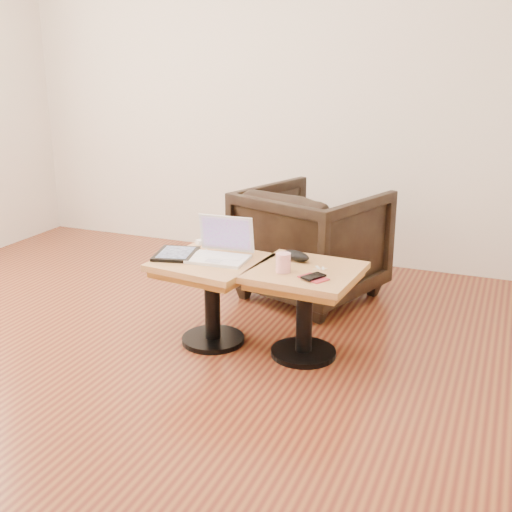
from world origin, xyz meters
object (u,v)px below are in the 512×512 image
at_px(laptop, 221,250).
at_px(side_table_left, 212,280).
at_px(armchair, 312,243).
at_px(side_table_right, 305,291).
at_px(striped_cup, 283,263).

bearing_deg(laptop, side_table_left, -143.09).
height_order(side_table_left, laptop, laptop).
xyz_separation_m(side_table_left, laptop, (0.04, 0.03, 0.17)).
relative_size(laptop, armchair, 0.40).
xyz_separation_m(side_table_right, armchair, (-0.24, 0.85, 0.00)).
bearing_deg(side_table_right, laptop, -176.30).
height_order(laptop, striped_cup, laptop).
bearing_deg(armchair, side_table_left, 91.36).
distance_m(side_table_right, armchair, 0.88).
xyz_separation_m(side_table_right, striped_cup, (-0.09, -0.08, 0.17)).
bearing_deg(striped_cup, armchair, 98.78).
bearing_deg(armchair, striped_cup, 117.84).
distance_m(side_table_left, side_table_right, 0.52).
distance_m(striped_cup, armchair, 0.96).
relative_size(side_table_left, laptop, 1.85).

